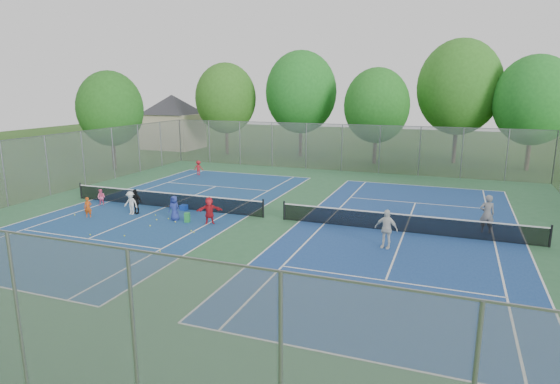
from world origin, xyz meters
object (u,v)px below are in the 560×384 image
at_px(ball_crate, 184,208).
at_px(instructor, 487,214).
at_px(net_left, 165,200).
at_px(ball_hopper, 187,218).
at_px(net_right, 405,224).

bearing_deg(ball_crate, instructor, 5.37).
relative_size(net_left, ball_crate, 33.58).
distance_m(ball_crate, instructor, 16.46).
height_order(net_left, ball_crate, net_left).
relative_size(ball_hopper, instructor, 0.27).
xyz_separation_m(net_left, ball_crate, (1.41, -0.17, -0.29)).
bearing_deg(instructor, net_right, 10.04).
height_order(ball_crate, ball_hopper, ball_hopper).
distance_m(net_left, net_right, 14.00).
bearing_deg(instructor, ball_hopper, 3.84).
distance_m(net_right, instructor, 4.05).
height_order(net_left, ball_hopper, net_left).
bearing_deg(net_right, instructor, 19.95).
xyz_separation_m(net_left, instructor, (17.78, 1.37, 0.51)).
height_order(net_left, instructor, instructor).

